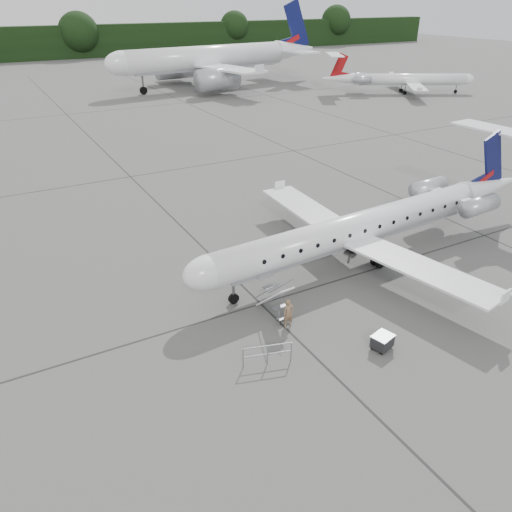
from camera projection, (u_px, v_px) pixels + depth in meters
ground at (389, 300)px, 27.15m from camera, size 320.00×320.00×0.00m
treeline at (36, 43)px, 126.05m from camera, size 260.00×4.00×8.00m
main_regional_jet at (357, 214)px, 29.41m from camera, size 26.52×19.88×6.51m
airstair at (275, 297)px, 25.43m from camera, size 0.99×2.22×2.04m
passenger at (289, 313)px, 24.63m from camera, size 0.59×0.43×1.52m
safety_railing at (267, 355)px, 22.18m from camera, size 2.13×0.70×1.00m
baggage_cart at (382, 342)px, 23.20m from camera, size 1.08×0.95×0.80m
bg_narrowbody at (206, 45)px, 86.47m from camera, size 41.52×31.63×14.03m
bg_regional_right at (410, 74)px, 83.07m from camera, size 29.43×26.76×6.31m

